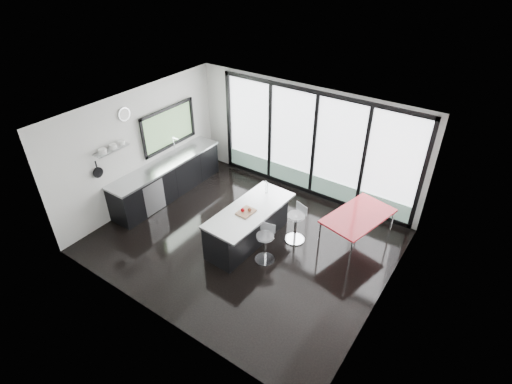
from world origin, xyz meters
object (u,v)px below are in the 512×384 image
Objects in this scene: island at (248,224)px; bar_stool_far at (295,227)px; red_table at (356,231)px; bar_stool_near at (265,248)px.

island is 1.03m from bar_stool_far.
island is 2.28m from red_table.
island reaches higher than bar_stool_far.
bar_stool_far is at bearing 67.65° from bar_stool_near.
island reaches higher than red_table.
red_table is at bearing 36.75° from bar_stool_near.
bar_stool_near is 0.96× the size of bar_stool_far.
island is 3.28× the size of bar_stool_near.
bar_stool_far is at bearing -154.40° from red_table.
island is at bearing -126.01° from bar_stool_far.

